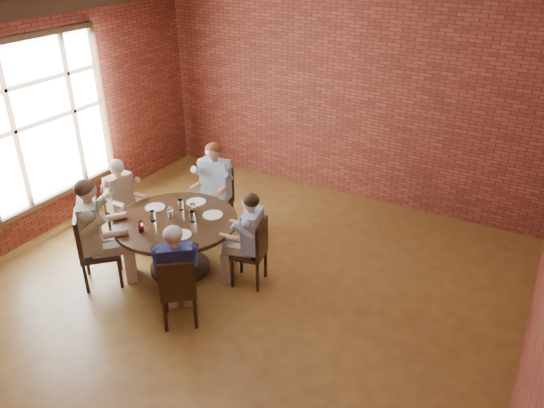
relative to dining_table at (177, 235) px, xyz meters
The scene contains 28 objects.
floor 1.09m from the dining_table, 18.72° to the right, with size 7.00×7.00×0.00m, color olive.
ceiling 3.02m from the dining_table, 18.72° to the right, with size 7.00×7.00×0.00m, color white.
wall_back 3.52m from the dining_table, 74.27° to the left, with size 7.00×7.00×0.00m, color brown.
wall_left 2.64m from the dining_table, behind, with size 7.00×7.00×0.00m, color brown.
ceiling_beam 3.16m from the dining_table, 168.87° to the right, with size 0.22×6.90×0.26m, color black.
window 2.54m from the dining_table, behind, with size 0.10×2.16×2.36m.
dining_table is the anchor object (origin of this frame).
chair_a 1.05m from the dining_table, 12.62° to the left, with size 0.47×0.47×0.90m.
diner_a 0.98m from the dining_table, 12.62° to the left, with size 0.48×0.59×1.26m, color #4363AF, non-canonical shape.
chair_b 1.20m from the dining_table, 99.25° to the left, with size 0.50×0.50×0.95m.
diner_b 1.12m from the dining_table, 99.25° to the left, with size 0.54×0.67×1.36m, color #8C9FB2, non-canonical shape.
chair_c 1.19m from the dining_table, 169.93° to the left, with size 0.45×0.45×0.89m.
diner_c 1.12m from the dining_table, 169.93° to the left, with size 0.48×0.59×1.25m, color brown, non-canonical shape.
chair_d 1.06m from the dining_table, 134.92° to the right, with size 0.66×0.66×0.99m.
diner_d 0.98m from the dining_table, 134.92° to the right, with size 0.58×0.72×1.42m, color #BAAD92, non-canonical shape.
chair_e 1.12m from the dining_table, 51.08° to the right, with size 0.55×0.55×0.90m.
diner_e 1.05m from the dining_table, 51.08° to the right, with size 0.49×0.60×1.26m, color #171B40, non-canonical shape.
plate_a 0.52m from the dining_table, 42.91° to the left, with size 0.26×0.26×0.01m, color white.
plate_b 0.56m from the dining_table, 96.41° to the left, with size 0.26×0.26×0.01m, color white.
plate_c 0.51m from the dining_table, 164.81° to the left, with size 0.26×0.26×0.01m, color white.
plate_d 0.46m from the dining_table, 42.58° to the right, with size 0.26×0.26×0.01m, color white.
glass_a 0.37m from the dining_table, 18.88° to the left, with size 0.07×0.07×0.14m, color white.
glass_b 0.39m from the dining_table, 67.64° to the left, with size 0.07×0.07×0.14m, color white.
glass_c 0.40m from the dining_table, 114.52° to the left, with size 0.07×0.07×0.14m, color white.
glass_d 0.31m from the dining_table, 166.53° to the left, with size 0.07×0.07×0.14m, color white.
glass_e 0.40m from the dining_table, 144.34° to the right, with size 0.07×0.07×0.14m, color white.
glass_f 0.55m from the dining_table, 113.12° to the right, with size 0.07×0.07×0.14m, color white.
smartphone 0.45m from the dining_table, 52.38° to the right, with size 0.07×0.14×0.01m, color black.
Camera 1 is at (3.03, -4.18, 4.04)m, focal length 35.00 mm.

